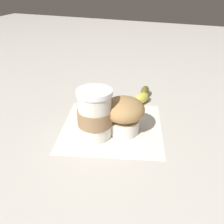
# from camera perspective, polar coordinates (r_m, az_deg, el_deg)

# --- Properties ---
(ground_plane) EXTENTS (3.00, 3.00, 0.00)m
(ground_plane) POSITION_cam_1_polar(r_m,az_deg,el_deg) (0.67, 0.00, -3.31)
(ground_plane) COLOR beige
(paper_napkin) EXTENTS (0.31, 0.31, 0.00)m
(paper_napkin) POSITION_cam_1_polar(r_m,az_deg,el_deg) (0.67, 0.00, -3.25)
(paper_napkin) COLOR white
(paper_napkin) RESTS_ON ground_plane
(coffee_cup) EXTENTS (0.08, 0.08, 0.12)m
(coffee_cup) POSITION_cam_1_polar(r_m,az_deg,el_deg) (0.61, -3.73, -0.48)
(coffee_cup) COLOR silver
(coffee_cup) RESTS_ON paper_napkin
(muffin) EXTENTS (0.10, 0.10, 0.09)m
(muffin) POSITION_cam_1_polar(r_m,az_deg,el_deg) (0.63, 2.54, -0.33)
(muffin) COLOR white
(muffin) RESTS_ON paper_napkin
(banana) EXTENTS (0.19, 0.11, 0.03)m
(banana) POSITION_cam_1_polar(r_m,az_deg,el_deg) (0.77, 4.74, 2.51)
(banana) COLOR #D6CC4C
(banana) RESTS_ON paper_napkin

